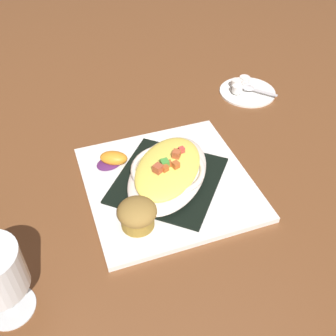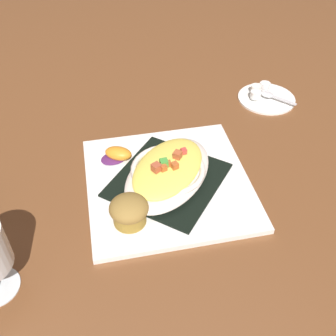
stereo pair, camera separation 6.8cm
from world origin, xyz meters
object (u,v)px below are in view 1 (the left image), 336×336
object	(u,v)px
muffin	(137,214)
spoon	(251,89)
creamer_cup_2	(237,89)
creamer_saucer	(247,91)
gratin_dish	(168,171)
orange_garnish	(113,159)
creamer_cup_1	(236,83)
square_plate	(168,183)
creamer_cup_0	(244,80)

from	to	relation	value
muffin	spoon	bearing A→B (deg)	50.28
creamer_cup_2	creamer_saucer	bearing A→B (deg)	13.48
gratin_dish	orange_garnish	xyz separation A→B (m)	(-0.09, 0.06, -0.01)
muffin	creamer_saucer	bearing A→B (deg)	51.07
spoon	creamer_cup_1	distance (m)	0.04
creamer_saucer	orange_garnish	bearing A→B (deg)	-146.96
gratin_dish	orange_garnish	bearing A→B (deg)	146.43
gratin_dish	muffin	world-z (taller)	gratin_dish
orange_garnish	spoon	distance (m)	0.38
spoon	creamer_cup_2	distance (m)	0.03
square_plate	muffin	bearing A→B (deg)	-124.51
gratin_dish	spoon	xyz separation A→B (m)	(0.23, 0.27, -0.02)
square_plate	creamer_cup_2	xyz separation A→B (m)	(0.20, 0.26, 0.01)
creamer_cup_0	creamer_cup_1	distance (m)	0.03
creamer_saucer	creamer_cup_0	distance (m)	0.03
gratin_dish	creamer_cup_0	world-z (taller)	gratin_dish
creamer_cup_0	creamer_cup_1	xyz separation A→B (m)	(-0.02, -0.01, 0.00)
square_plate	creamer_cup_2	size ratio (longest dim) A/B	11.68
orange_garnish	creamer_cup_1	xyz separation A→B (m)	(0.30, 0.23, -0.00)
muffin	creamer_cup_1	bearing A→B (deg)	54.64
square_plate	orange_garnish	size ratio (longest dim) A/B	4.18
spoon	creamer_cup_2	xyz separation A→B (m)	(-0.03, -0.00, 0.00)
orange_garnish	creamer_cup_0	size ratio (longest dim) A/B	2.79
muffin	creamer_cup_1	size ratio (longest dim) A/B	2.56
square_plate	gratin_dish	xyz separation A→B (m)	(-0.00, -0.00, 0.03)
muffin	square_plate	bearing A→B (deg)	55.49
square_plate	orange_garnish	distance (m)	0.11
muffin	creamer_cup_1	distance (m)	0.46
muffin	creamer_cup_1	world-z (taller)	muffin
creamer_saucer	creamer_cup_1	distance (m)	0.03
creamer_cup_2	square_plate	bearing A→B (deg)	-127.34
spoon	creamer_cup_1	bearing A→B (deg)	141.91
square_plate	creamer_cup_2	bearing A→B (deg)	52.66
gratin_dish	creamer_cup_1	size ratio (longest dim) A/B	9.93
spoon	creamer_cup_2	bearing A→B (deg)	-175.18
square_plate	creamer_saucer	world-z (taller)	square_plate
gratin_dish	spoon	bearing A→B (deg)	48.68
gratin_dish	muffin	distance (m)	0.11
creamer_saucer	muffin	bearing A→B (deg)	-128.93
spoon	creamer_cup_1	world-z (taller)	creamer_cup_1
square_plate	muffin	size ratio (longest dim) A/B	4.56
orange_garnish	creamer_saucer	distance (m)	0.38
gratin_dish	creamer_cup_2	xyz separation A→B (m)	(0.20, 0.26, -0.02)
muffin	creamer_cup_0	size ratio (longest dim) A/B	2.56
gratin_dish	orange_garnish	size ratio (longest dim) A/B	3.56
muffin	gratin_dish	bearing A→B (deg)	55.48
creamer_cup_0	creamer_cup_2	xyz separation A→B (m)	(-0.03, -0.04, 0.00)
creamer_saucer	creamer_cup_0	world-z (taller)	creamer_cup_0
creamer_saucer	creamer_cup_2	xyz separation A→B (m)	(-0.03, -0.01, 0.01)
square_plate	creamer_saucer	bearing A→B (deg)	49.71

